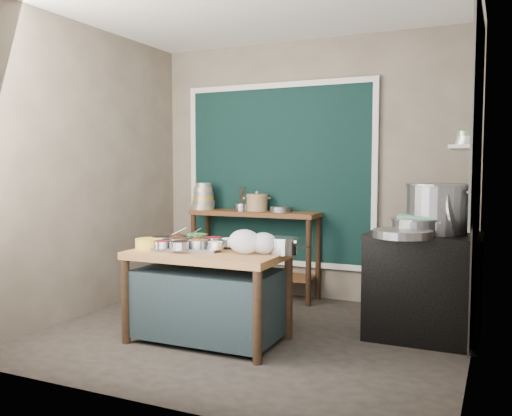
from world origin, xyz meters
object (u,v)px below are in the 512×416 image
at_px(back_counter, 255,254).
at_px(condiment_tray, 190,248).
at_px(yellow_basin, 149,244).
at_px(stock_pot, 437,208).
at_px(prep_table, 208,296).
at_px(saucepan, 283,246).
at_px(ceramic_crock, 257,203).
at_px(steamer, 416,226).
at_px(stove_block, 423,287).
at_px(utensil_cup, 242,207).

bearing_deg(back_counter, condiment_tray, -85.59).
bearing_deg(yellow_basin, stock_pot, 25.07).
distance_m(prep_table, saucepan, 0.77).
height_order(prep_table, ceramic_crock, ceramic_crock).
bearing_deg(ceramic_crock, prep_table, -79.86).
bearing_deg(back_counter, steamer, -23.74).
distance_m(stove_block, condiment_tray, 1.99).
relative_size(condiment_tray, saucepan, 2.26).
xyz_separation_m(saucepan, ceramic_crock, (-0.91, 1.50, 0.22)).
bearing_deg(steamer, condiment_tray, -156.73).
xyz_separation_m(prep_table, back_counter, (-0.30, 1.58, 0.10)).
height_order(ceramic_crock, steamer, ceramic_crock).
bearing_deg(steamer, yellow_basin, -156.74).
relative_size(condiment_tray, stock_pot, 1.02).
bearing_deg(stock_pot, condiment_tray, -154.61).
distance_m(yellow_basin, utensil_cup, 1.66).
bearing_deg(saucepan, utensil_cup, 143.16).
bearing_deg(saucepan, stock_pot, 53.56).
bearing_deg(condiment_tray, yellow_basin, -156.85).
distance_m(prep_table, stock_pot, 2.04).
distance_m(back_counter, condiment_tray, 1.58).
bearing_deg(back_counter, yellow_basin, -96.75).
xyz_separation_m(condiment_tray, yellow_basin, (-0.32, -0.14, 0.03)).
xyz_separation_m(yellow_basin, utensil_cup, (0.06, 1.64, 0.20)).
relative_size(prep_table, saucepan, 5.22).
distance_m(back_counter, yellow_basin, 1.73).
distance_m(prep_table, steamer, 1.81).
xyz_separation_m(yellow_basin, ceramic_crock, (0.21, 1.72, 0.24)).
relative_size(yellow_basin, steamer, 0.55).
xyz_separation_m(stove_block, utensil_cup, (-2.04, 0.69, 0.57)).
height_order(condiment_tray, stock_pot, stock_pot).
relative_size(stove_block, ceramic_crock, 3.62).
xyz_separation_m(back_counter, saucepan, (0.92, -1.47, 0.34)).
distance_m(prep_table, stove_block, 1.81).
xyz_separation_m(back_counter, utensil_cup, (-0.14, -0.04, 0.52)).
relative_size(stove_block, steamer, 2.19).
relative_size(back_counter, stock_pot, 2.72).
height_order(back_counter, utensil_cup, utensil_cup).
bearing_deg(yellow_basin, condiment_tray, 23.15).
bearing_deg(prep_table, back_counter, 100.29).
bearing_deg(stock_pot, saucepan, -142.97).
xyz_separation_m(prep_table, yellow_basin, (-0.50, -0.10, 0.42)).
xyz_separation_m(back_counter, condiment_tray, (0.12, -1.55, 0.29)).
relative_size(utensil_cup, ceramic_crock, 0.57).
distance_m(prep_table, condiment_tray, 0.43).
xyz_separation_m(yellow_basin, steamer, (2.04, 0.88, 0.15)).
bearing_deg(ceramic_crock, utensil_cup, -153.53).
distance_m(stove_block, steamer, 0.53).
bearing_deg(back_counter, prep_table, -79.11).
bearing_deg(utensil_cup, condiment_tray, -80.30).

